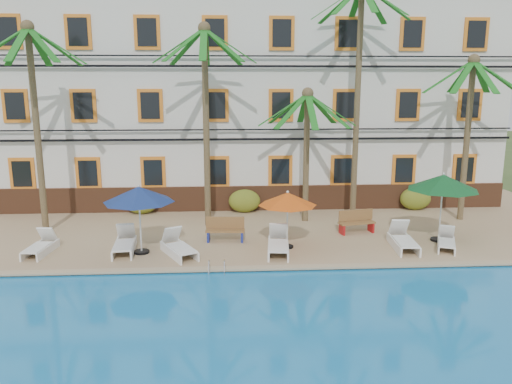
{
  "coord_description": "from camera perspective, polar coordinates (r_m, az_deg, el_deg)",
  "views": [
    {
      "loc": [
        -1.04,
        -16.36,
        6.17
      ],
      "look_at": [
        0.1,
        3.0,
        2.0
      ],
      "focal_mm": 35.0,
      "sensor_mm": 36.0,
      "label": 1
    }
  ],
  "objects": [
    {
      "name": "palm_d",
      "position": [
        22.41,
        11.63,
        13.06
      ],
      "size": [
        4.2,
        4.2,
        10.22
      ],
      "color": "brown",
      "rests_on": "pool_deck"
    },
    {
      "name": "lounger_e",
      "position": [
        19.28,
        16.45,
        -5.27
      ],
      "size": [
        0.89,
        2.11,
        0.97
      ],
      "color": "white",
      "rests_on": "pool_deck"
    },
    {
      "name": "ground",
      "position": [
        17.52,
        0.24,
        -8.49
      ],
      "size": [
        100.0,
        100.0,
        0.0
      ],
      "primitive_type": "plane",
      "color": "#384C23",
      "rests_on": "ground"
    },
    {
      "name": "umbrella_blue",
      "position": [
        17.99,
        -13.25,
        -0.31
      ],
      "size": [
        2.51,
        2.51,
        2.51
      ],
      "color": "black",
      "rests_on": "pool_deck"
    },
    {
      "name": "lounger_b",
      "position": [
        18.75,
        -14.8,
        -5.71
      ],
      "size": [
        0.88,
        2.03,
        0.94
      ],
      "color": "white",
      "rests_on": "pool_deck"
    },
    {
      "name": "hotel_building",
      "position": [
        26.38,
        -1.14,
        10.4
      ],
      "size": [
        25.4,
        6.44,
        10.22
      ],
      "color": "silver",
      "rests_on": "pool_deck"
    },
    {
      "name": "bench_left",
      "position": [
        19.36,
        -3.53,
        -4.25
      ],
      "size": [
        1.53,
        0.58,
        0.93
      ],
      "color": "olive",
      "rests_on": "pool_deck"
    },
    {
      "name": "palm_c",
      "position": [
        21.68,
        5.83,
        6.56
      ],
      "size": [
        4.2,
        4.2,
        5.83
      ],
      "color": "brown",
      "rests_on": "pool_deck"
    },
    {
      "name": "pool_coping",
      "position": [
        16.58,
        0.44,
        -8.68
      ],
      "size": [
        30.0,
        0.35,
        0.06
      ],
      "primitive_type": "cube",
      "color": "tan",
      "rests_on": "pool_deck"
    },
    {
      "name": "palm_a",
      "position": [
        21.5,
        -24.01,
        9.48
      ],
      "size": [
        4.2,
        4.2,
        8.33
      ],
      "color": "brown",
      "rests_on": "pool_deck"
    },
    {
      "name": "palm_b",
      "position": [
        20.89,
        -5.78,
        10.52
      ],
      "size": [
        4.2,
        4.2,
        8.4
      ],
      "color": "brown",
      "rests_on": "pool_deck"
    },
    {
      "name": "lounger_c",
      "position": [
        17.98,
        -8.86,
        -6.22
      ],
      "size": [
        1.53,
        2.07,
        0.93
      ],
      "color": "white",
      "rests_on": "pool_deck"
    },
    {
      "name": "lounger_f",
      "position": [
        19.8,
        20.94,
        -5.32
      ],
      "size": [
        1.19,
        1.77,
        0.79
      ],
      "color": "white",
      "rests_on": "pool_deck"
    },
    {
      "name": "bench_right",
      "position": [
        20.79,
        11.35,
        -3.31
      ],
      "size": [
        1.57,
        0.78,
        0.93
      ],
      "color": "olive",
      "rests_on": "pool_deck"
    },
    {
      "name": "palm_e",
      "position": [
        23.61,
        23.17,
        8.12
      ],
      "size": [
        4.2,
        4.2,
        7.21
      ],
      "color": "brown",
      "rests_on": "pool_deck"
    },
    {
      "name": "lounger_d",
      "position": [
        18.07,
        2.56,
        -5.95
      ],
      "size": [
        0.93,
        2.11,
        0.97
      ],
      "color": "white",
      "rests_on": "pool_deck"
    },
    {
      "name": "umbrella_red",
      "position": [
        18.21,
        3.63,
        -0.83
      ],
      "size": [
        2.16,
        2.16,
        2.17
      ],
      "color": "black",
      "rests_on": "pool_deck"
    },
    {
      "name": "umbrella_green",
      "position": [
        20.17,
        20.59,
        1.0
      ],
      "size": [
        2.69,
        2.69,
        2.69
      ],
      "color": "black",
      "rests_on": "pool_deck"
    },
    {
      "name": "shrub_right",
      "position": [
        25.27,
        17.76,
        -0.72
      ],
      "size": [
        1.5,
        0.9,
        1.1
      ],
      "primitive_type": "ellipsoid",
      "color": "#1E5A19",
      "rests_on": "pool_deck"
    },
    {
      "name": "pool_ladder",
      "position": [
        16.47,
        -4.5,
        -8.98
      ],
      "size": [
        0.54,
        0.74,
        0.74
      ],
      "color": "silver",
      "rests_on": "ground"
    },
    {
      "name": "pool_deck",
      "position": [
        22.23,
        -0.58,
        -3.65
      ],
      "size": [
        30.0,
        12.0,
        0.25
      ],
      "primitive_type": "cube",
      "color": "tan",
      "rests_on": "ground"
    },
    {
      "name": "shrub_mid",
      "position": [
        23.6,
        -1.33,
        -1.02
      ],
      "size": [
        1.5,
        0.9,
        1.1
      ],
      "primitive_type": "ellipsoid",
      "color": "#1E5A19",
      "rests_on": "pool_deck"
    },
    {
      "name": "lounger_a",
      "position": [
        19.55,
        -23.39,
        -5.68
      ],
      "size": [
        0.81,
        1.85,
        0.85
      ],
      "color": "white",
      "rests_on": "pool_deck"
    },
    {
      "name": "swimming_pool",
      "position": [
        11.21,
        2.66,
        -20.68
      ],
      "size": [
        26.0,
        12.0,
        0.2
      ],
      "primitive_type": "cube",
      "color": "#197AC0",
      "rests_on": "ground"
    },
    {
      "name": "shrub_left",
      "position": [
        23.92,
        -12.96,
        -1.15
      ],
      "size": [
        1.5,
        0.9,
        1.1
      ],
      "primitive_type": "ellipsoid",
      "color": "#1E5A19",
      "rests_on": "pool_deck"
    }
  ]
}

